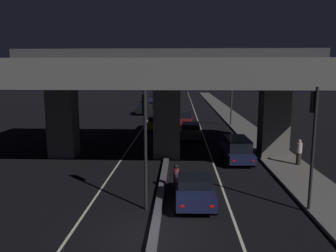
{
  "coord_description": "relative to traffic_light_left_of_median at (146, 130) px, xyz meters",
  "views": [
    {
      "loc": [
        1.0,
        -12.0,
        6.38
      ],
      "look_at": [
        -0.23,
        20.4,
        1.08
      ],
      "focal_mm": 35.0,
      "sensor_mm": 36.0,
      "label": 1
    }
  ],
  "objects": [
    {
      "name": "median_divider",
      "position": [
        0.58,
        32.37,
        -3.68
      ],
      "size": [
        0.36,
        126.0,
        0.23
      ],
      "primitive_type": "cube",
      "color": "#4C4C51",
      "rests_on": "ground_plane"
    },
    {
      "name": "car_dark_blue_lead",
      "position": [
        2.28,
        0.76,
        -3.08
      ],
      "size": [
        2.05,
        3.99,
        1.38
      ],
      "rotation": [
        0.0,
        0.0,
        1.59
      ],
      "color": "#141938",
      "rests_on": "ground_plane"
    },
    {
      "name": "motorcycle_red_filtering_near",
      "position": [
        1.37,
        2.53,
        -3.18
      ],
      "size": [
        0.33,
        1.85,
        1.46
      ],
      "rotation": [
        0.0,
        0.0,
        1.54
      ],
      "color": "black",
      "rests_on": "ground_plane"
    },
    {
      "name": "ground_plane",
      "position": [
        0.58,
        -2.63,
        -3.8
      ],
      "size": [
        200.0,
        200.0,
        0.0
      ],
      "primitive_type": "plane",
      "color": "black"
    },
    {
      "name": "pedestrian_on_sidewalk",
      "position": [
        9.65,
        7.3,
        -2.76
      ],
      "size": [
        0.38,
        0.38,
        1.75
      ],
      "color": "#2D261E",
      "rests_on": "sidewalk_right"
    },
    {
      "name": "traffic_light_left_of_median",
      "position": [
        0.0,
        0.0,
        0.0
      ],
      "size": [
        0.3,
        0.49,
        5.6
      ],
      "color": "black",
      "rests_on": "ground_plane"
    },
    {
      "name": "motorcycle_black_filtering_far",
      "position": [
        1.28,
        17.46,
        -3.17
      ],
      "size": [
        0.33,
        1.88,
        1.49
      ],
      "rotation": [
        0.0,
        0.0,
        1.53
      ],
      "color": "black",
      "rests_on": "ground_plane"
    },
    {
      "name": "motorcycle_blue_filtering_mid",
      "position": [
        1.2,
        10.36,
        -3.17
      ],
      "size": [
        0.32,
        1.77,
        1.47
      ],
      "rotation": [
        0.0,
        0.0,
        1.57
      ],
      "color": "black",
      "rests_on": "ground_plane"
    },
    {
      "name": "lane_line_left_inner",
      "position": [
        -2.79,
        32.37,
        -3.8
      ],
      "size": [
        0.12,
        126.0,
        0.0
      ],
      "primitive_type": "cube",
      "color": "beige",
      "rests_on": "ground_plane"
    },
    {
      "name": "traffic_light_right_of_median",
      "position": [
        7.54,
        -0.0,
        0.1
      ],
      "size": [
        0.3,
        0.49,
        5.77
      ],
      "color": "black",
      "rests_on": "ground_plane"
    },
    {
      "name": "car_black_second_oncoming",
      "position": [
        -4.23,
        35.69,
        -3.01
      ],
      "size": [
        1.92,
        4.45,
        1.59
      ],
      "rotation": [
        0.0,
        0.0,
        -1.59
      ],
      "color": "black",
      "rests_on": "ground_plane"
    },
    {
      "name": "car_dark_red_fourth",
      "position": [
        2.18,
        25.17,
        -3.06
      ],
      "size": [
        2.09,
        4.81,
        1.45
      ],
      "rotation": [
        0.0,
        0.0,
        1.53
      ],
      "color": "#591414",
      "rests_on": "ground_plane"
    },
    {
      "name": "car_dark_blue_second",
      "position": [
        5.72,
        8.65,
        -2.89
      ],
      "size": [
        2.01,
        4.35,
        1.72
      ],
      "rotation": [
        0.0,
        0.0,
        1.59
      ],
      "color": "#141938",
      "rests_on": "ground_plane"
    },
    {
      "name": "car_taxi_yellow_third_oncoming",
      "position": [
        -1.4,
        45.17,
        -2.94
      ],
      "size": [
        1.99,
        3.95,
        1.67
      ],
      "rotation": [
        0.0,
        0.0,
        -1.58
      ],
      "color": "gold",
      "rests_on": "ground_plane"
    },
    {
      "name": "sidewalk_right",
      "position": [
        8.91,
        25.37,
        -3.72
      ],
      "size": [
        2.95,
        126.0,
        0.17
      ],
      "primitive_type": "cube",
      "color": "#5B5956",
      "rests_on": "ground_plane"
    },
    {
      "name": "elevated_overpass",
      "position": [
        0.58,
        9.69,
        2.16
      ],
      "size": [
        23.16,
        11.77,
        8.1
      ],
      "color": "#5B5956",
      "rests_on": "ground_plane"
    },
    {
      "name": "car_grey_third",
      "position": [
        2.59,
        16.89,
        -3.0
      ],
      "size": [
        2.1,
        4.67,
        1.54
      ],
      "rotation": [
        0.0,
        0.0,
        1.55
      ],
      "color": "#515459",
      "rests_on": "ground_plane"
    },
    {
      "name": "car_dark_blue_fourth_oncoming",
      "position": [
        -4.57,
        55.31,
        -2.78
      ],
      "size": [
        2.17,
        4.8,
        1.96
      ],
      "rotation": [
        0.0,
        0.0,
        -1.52
      ],
      "color": "#141938",
      "rests_on": "ground_plane"
    },
    {
      "name": "street_lamp",
      "position": [
        7.35,
        24.8,
        1.15
      ],
      "size": [
        2.57,
        0.32,
        8.37
      ],
      "color": "#2D2D30",
      "rests_on": "ground_plane"
    },
    {
      "name": "lane_line_right_inner",
      "position": [
        3.95,
        32.37,
        -3.8
      ],
      "size": [
        0.12,
        126.0,
        0.0
      ],
      "primitive_type": "cube",
      "color": "beige",
      "rests_on": "ground_plane"
    },
    {
      "name": "car_taxi_yellow_lead_oncoming",
      "position": [
        -1.15,
        21.8,
        -2.9
      ],
      "size": [
        1.99,
        4.29,
        1.75
      ],
      "rotation": [
        0.0,
        0.0,
        -1.62
      ],
      "color": "gold",
      "rests_on": "ground_plane"
    }
  ]
}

